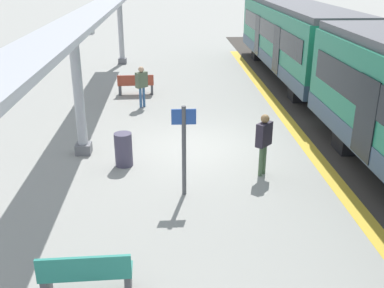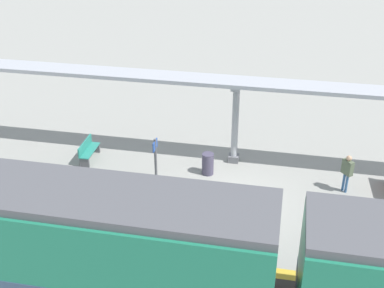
{
  "view_description": "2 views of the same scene",
  "coord_description": "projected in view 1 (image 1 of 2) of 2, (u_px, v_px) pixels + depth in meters",
  "views": [
    {
      "loc": [
        0.75,
        12.52,
        5.14
      ],
      "look_at": [
        0.3,
        4.21,
        1.81
      ],
      "focal_mm": 42.22,
      "sensor_mm": 36.0,
      "label": 1
    },
    {
      "loc": [
        -15.58,
        -1.81,
        10.68
      ],
      "look_at": [
        0.48,
        1.5,
        2.11
      ],
      "focal_mm": 47.02,
      "sensor_mm": 36.0,
      "label": 2
    }
  ],
  "objects": [
    {
      "name": "platform_info_sign",
      "position": [
        184.0,
        142.0,
        10.36
      ],
      "size": [
        0.56,
        0.1,
        2.2
      ],
      "color": "#4C4C51",
      "rests_on": "ground"
    },
    {
      "name": "canopy_pillar_nearest",
      "position": [
        121.0,
        31.0,
        24.35
      ],
      "size": [
        1.1,
        0.44,
        3.53
      ],
      "color": "slate",
      "rests_on": "ground"
    },
    {
      "name": "bench_mid_platform",
      "position": [
        86.0,
        274.0,
        7.34
      ],
      "size": [
        1.51,
        0.49,
        0.86
      ],
      "color": "#288374",
      "rests_on": "ground"
    },
    {
      "name": "canopy_beam",
      "position": [
        74.0,
        25.0,
        12.1
      ],
      "size": [
        1.2,
        25.78,
        0.16
      ],
      "primitive_type": "cube",
      "color": "#A8AAB2",
      "rests_on": "canopy_pillar_nearest"
    },
    {
      "name": "passenger_by_the_benches",
      "position": [
        142.0,
        82.0,
        17.07
      ],
      "size": [
        0.48,
        0.45,
        1.58
      ],
      "color": "#355B89",
      "rests_on": "ground"
    },
    {
      "name": "train_near_carriage",
      "position": [
        293.0,
        38.0,
        21.57
      ],
      "size": [
        2.65,
        13.17,
        3.48
      ],
      "color": "#1E7657",
      "rests_on": "ground"
    },
    {
      "name": "passenger_waiting_near_edge",
      "position": [
        264.0,
        138.0,
        11.47
      ],
      "size": [
        0.48,
        0.5,
        1.65
      ],
      "color": "#476242",
      "rests_on": "ground"
    },
    {
      "name": "trackbed",
      "position": [
        366.0,
        144.0,
        13.82
      ],
      "size": [
        3.2,
        43.91,
        0.01
      ],
      "primitive_type": "cube",
      "color": "#38332D",
      "rests_on": "ground"
    },
    {
      "name": "trash_bin",
      "position": [
        124.0,
        150.0,
        12.22
      ],
      "size": [
        0.48,
        0.48,
        0.93
      ],
      "primitive_type": "cylinder",
      "color": "#454055",
      "rests_on": "ground"
    },
    {
      "name": "ground_plane",
      "position": [
        194.0,
        148.0,
        13.56
      ],
      "size": [
        176.0,
        176.0,
        0.0
      ],
      "primitive_type": "plane",
      "color": "gray"
    },
    {
      "name": "canopy_pillar_second",
      "position": [
        78.0,
        94.0,
        12.51
      ],
      "size": [
        1.1,
        0.44,
        3.53
      ],
      "color": "slate",
      "rests_on": "ground"
    },
    {
      "name": "tactile_edge_strip",
      "position": [
        307.0,
        145.0,
        13.73
      ],
      "size": [
        0.47,
        31.91,
        0.01
      ],
      "primitive_type": "cube",
      "color": "gold",
      "rests_on": "ground"
    },
    {
      "name": "bench_near_end",
      "position": [
        136.0,
        84.0,
        18.92
      ],
      "size": [
        1.51,
        0.49,
        0.86
      ],
      "color": "#A03E2B",
      "rests_on": "ground"
    }
  ]
}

